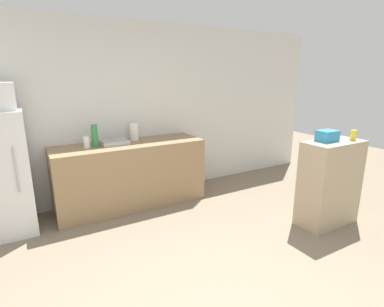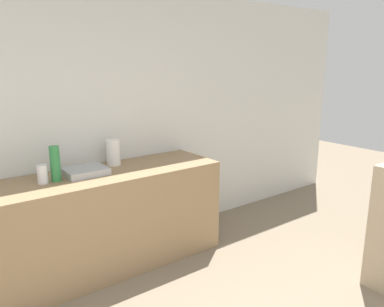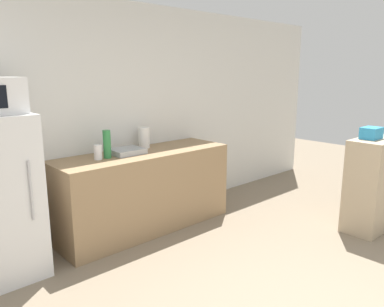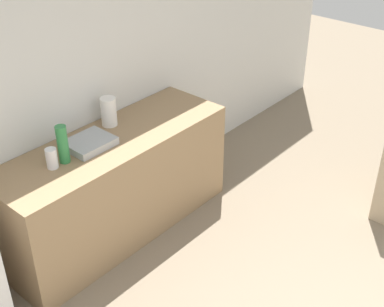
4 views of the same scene
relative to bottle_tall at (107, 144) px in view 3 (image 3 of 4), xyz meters
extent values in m
cube|color=silver|center=(0.15, 0.36, 0.23)|extent=(8.00, 0.06, 2.60)
cylinder|color=#B7B7BC|center=(-0.93, -0.36, -0.22)|extent=(0.02, 0.02, 0.51)
cube|color=#937551|center=(0.46, -0.01, -0.61)|extent=(2.09, 0.67, 0.92)
cube|color=#9EA3A8|center=(0.26, 0.04, -0.12)|extent=(0.36, 0.30, 0.06)
cylinder|color=#2D7F42|center=(0.00, 0.00, 0.00)|extent=(0.08, 0.08, 0.30)
cylinder|color=silver|center=(-0.11, 0.00, -0.07)|extent=(0.08, 0.08, 0.16)
cube|color=tan|center=(2.42, -1.81, -0.53)|extent=(0.78, 0.38, 1.07)
cube|color=#2D8EC6|center=(2.34, -1.76, 0.07)|extent=(0.24, 0.18, 0.13)
cylinder|color=white|center=(0.60, 0.18, -0.03)|extent=(0.13, 0.13, 0.25)
camera|label=1|loc=(-0.82, -3.99, 0.78)|focal=28.00mm
camera|label=2|loc=(-0.88, -3.06, 0.81)|focal=35.00mm
camera|label=3|loc=(-1.95, -3.45, 0.74)|focal=35.00mm
camera|label=4|loc=(-1.92, -2.92, 1.98)|focal=50.00mm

